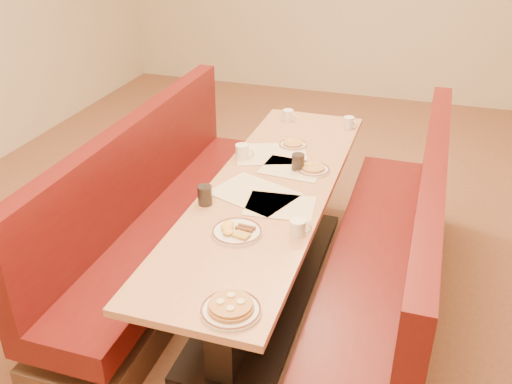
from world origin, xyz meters
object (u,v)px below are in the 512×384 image
(diner_table, at_px, (269,241))
(soda_tumbler_mid, at_px, (298,162))
(coffee_mug_a, at_px, (298,228))
(coffee_mug_c, at_px, (349,122))
(booth_right, at_px, (390,264))
(booth_left, at_px, (161,223))
(pancake_plate, at_px, (231,308))
(coffee_mug_b, at_px, (243,151))
(soda_tumbler_near, at_px, (205,195))
(eggs_plate, at_px, (236,231))
(coffee_mug_d, at_px, (288,115))

(diner_table, relative_size, soda_tumbler_mid, 23.48)
(coffee_mug_a, height_order, coffee_mug_c, coffee_mug_a)
(booth_right, bearing_deg, coffee_mug_a, -135.11)
(coffee_mug_a, bearing_deg, diner_table, 106.11)
(booth_left, bearing_deg, soda_tumbler_mid, 17.64)
(diner_table, distance_m, coffee_mug_a, 0.68)
(booth_left, height_order, soda_tumbler_mid, booth_left)
(diner_table, relative_size, booth_right, 1.00)
(pancake_plate, height_order, coffee_mug_b, coffee_mug_b)
(soda_tumbler_mid, bearing_deg, pancake_plate, -87.40)
(booth_left, bearing_deg, coffee_mug_b, 35.27)
(diner_table, xyz_separation_m, soda_tumbler_near, (-0.28, -0.30, 0.43))
(pancake_plate, xyz_separation_m, coffee_mug_a, (0.12, 0.65, 0.02))
(pancake_plate, relative_size, eggs_plate, 0.99)
(coffee_mug_b, bearing_deg, coffee_mug_a, -51.94)
(eggs_plate, bearing_deg, pancake_plate, -72.42)
(booth_left, xyz_separation_m, booth_right, (1.46, 0.00, 0.00))
(eggs_plate, xyz_separation_m, coffee_mug_a, (0.30, 0.08, 0.03))
(pancake_plate, relative_size, coffee_mug_c, 2.43)
(coffee_mug_a, relative_size, coffee_mug_c, 1.04)
(coffee_mug_a, distance_m, soda_tumbler_mid, 0.74)
(coffee_mug_a, xyz_separation_m, soda_tumbler_near, (-0.56, 0.15, 0.01))
(diner_table, distance_m, pancake_plate, 1.18)
(diner_table, bearing_deg, eggs_plate, -91.79)
(booth_right, xyz_separation_m, coffee_mug_b, (-1.01, 0.32, 0.44))
(soda_tumbler_near, bearing_deg, coffee_mug_a, -14.70)
(diner_table, xyz_separation_m, pancake_plate, (0.16, -1.10, 0.40))
(booth_left, relative_size, soda_tumbler_near, 22.64)
(coffee_mug_d, bearing_deg, coffee_mug_a, -52.46)
(coffee_mug_b, height_order, soda_tumbler_mid, soda_tumbler_mid)
(eggs_plate, bearing_deg, soda_tumbler_near, 138.55)
(pancake_plate, relative_size, soda_tumbler_near, 2.34)
(booth_right, relative_size, eggs_plate, 9.64)
(coffee_mug_a, height_order, coffee_mug_d, same)
(booth_right, distance_m, coffee_mug_c, 1.21)
(diner_table, bearing_deg, booth_right, 0.00)
(diner_table, relative_size, coffee_mug_a, 22.60)
(coffee_mug_c, bearing_deg, pancake_plate, -69.84)
(coffee_mug_c, bearing_deg, coffee_mug_a, -66.63)
(booth_left, distance_m, eggs_plate, 0.98)
(soda_tumbler_mid, bearing_deg, booth_left, -162.36)
(pancake_plate, distance_m, coffee_mug_d, 2.17)
(coffee_mug_c, height_order, soda_tumbler_near, soda_tumbler_near)
(diner_table, bearing_deg, coffee_mug_b, 130.58)
(soda_tumbler_near, bearing_deg, booth_left, 146.48)
(eggs_plate, relative_size, coffee_mug_c, 2.44)
(diner_table, bearing_deg, pancake_plate, -81.56)
(soda_tumbler_near, bearing_deg, eggs_plate, -41.45)
(soda_tumbler_mid, bearing_deg, eggs_plate, -98.41)
(booth_right, bearing_deg, booth_left, 180.00)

